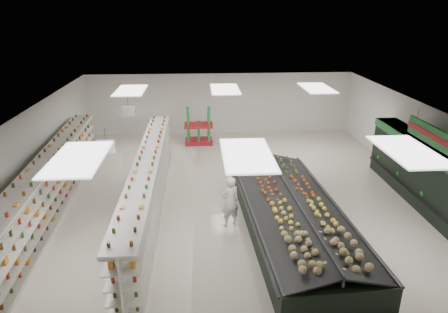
{
  "coord_description": "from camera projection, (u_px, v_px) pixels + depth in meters",
  "views": [
    {
      "loc": [
        -1.13,
        -12.93,
        6.53
      ],
      "look_at": [
        -0.25,
        0.85,
        1.28
      ],
      "focal_mm": 32.0,
      "sensor_mm": 36.0,
      "label": 1
    }
  ],
  "objects": [
    {
      "name": "aisle_sign_far",
      "position": [
        129.0,
        112.0,
        15.11
      ],
      "size": [
        0.52,
        0.06,
        0.75
      ],
      "color": "white",
      "rests_on": "ceiling"
    },
    {
      "name": "gondola_center",
      "position": [
        149.0,
        187.0,
        13.27
      ],
      "size": [
        0.86,
        10.7,
        1.85
      ],
      "rotation": [
        0.0,
        0.0,
        0.0
      ],
      "color": "silver",
      "rests_on": "floor"
    },
    {
      "name": "shopper_background",
      "position": [
        154.0,
        138.0,
        17.94
      ],
      "size": [
        0.78,
        1.03,
        1.89
      ],
      "primitive_type": "imported",
      "rotation": [
        0.0,
        0.0,
        1.32
      ],
      "color": "tan",
      "rests_on": "floor"
    },
    {
      "name": "wall_right",
      "position": [
        427.0,
        152.0,
        14.31
      ],
      "size": [
        0.02,
        16.0,
        3.2
      ],
      "primitive_type": "cube",
      "color": "white",
      "rests_on": "floor"
    },
    {
      "name": "floor",
      "position": [
        232.0,
        198.0,
        14.45
      ],
      "size": [
        16.0,
        16.0,
        0.0
      ],
      "primitive_type": "plane",
      "color": "beige",
      "rests_on": "ground"
    },
    {
      "name": "hortifruti_banner",
      "position": [
        435.0,
        137.0,
        12.49
      ],
      "size": [
        0.12,
        3.2,
        0.95
      ],
      "color": "#1C6B2C",
      "rests_on": "ceiling"
    },
    {
      "name": "produce_wall_case",
      "position": [
        436.0,
        178.0,
        13.01
      ],
      "size": [
        0.93,
        8.0,
        2.2
      ],
      "color": "black",
      "rests_on": "floor"
    },
    {
      "name": "wall_left",
      "position": [
        26.0,
        161.0,
        13.46
      ],
      "size": [
        0.02,
        16.0,
        3.2
      ],
      "primitive_type": "cube",
      "color": "white",
      "rests_on": "floor"
    },
    {
      "name": "gondola_left",
      "position": [
        52.0,
        186.0,
        13.35
      ],
      "size": [
        1.33,
        10.89,
        1.88
      ],
      "rotation": [
        0.0,
        0.0,
        0.05
      ],
      "color": "silver",
      "rests_on": "floor"
    },
    {
      "name": "ceiling",
      "position": [
        233.0,
        112.0,
        13.32
      ],
      "size": [
        14.0,
        16.0,
        0.02
      ],
      "primitive_type": "cube",
      "color": "white",
      "rests_on": "wall_back"
    },
    {
      "name": "soda_endcap",
      "position": [
        199.0,
        127.0,
        19.81
      ],
      "size": [
        1.41,
        0.96,
        1.79
      ],
      "rotation": [
        0.0,
        0.0,
        0.01
      ],
      "color": "#AA1322",
      "rests_on": "floor"
    },
    {
      "name": "produce_island",
      "position": [
        292.0,
        214.0,
        12.23
      ],
      "size": [
        3.25,
        8.0,
        1.18
      ],
      "rotation": [
        0.0,
        0.0,
        0.05
      ],
      "color": "black",
      "rests_on": "floor"
    },
    {
      "name": "aisle_sign_near",
      "position": [
        106.0,
        147.0,
        11.38
      ],
      "size": [
        0.52,
        0.06,
        0.75
      ],
      "color": "white",
      "rests_on": "ceiling"
    },
    {
      "name": "shopper_main",
      "position": [
        230.0,
        202.0,
        12.36
      ],
      "size": [
        0.71,
        0.59,
        1.66
      ],
      "primitive_type": "imported",
      "rotation": [
        0.0,
        0.0,
        3.52
      ],
      "color": "silver",
      "rests_on": "floor"
    },
    {
      "name": "wall_back",
      "position": [
        220.0,
        103.0,
        21.35
      ],
      "size": [
        14.0,
        0.02,
        3.2
      ],
      "primitive_type": "cube",
      "color": "white",
      "rests_on": "floor"
    }
  ]
}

